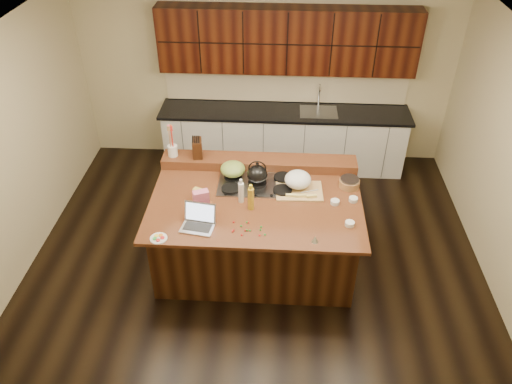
{
  "coord_description": "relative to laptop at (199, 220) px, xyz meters",
  "views": [
    {
      "loc": [
        0.27,
        -4.48,
        4.35
      ],
      "look_at": [
        0.0,
        0.05,
        1.0
      ],
      "focal_mm": 35.0,
      "sensor_mm": 36.0,
      "label": 1
    }
  ],
  "objects": [
    {
      "name": "island",
      "position": [
        0.58,
        0.47,
        -0.52
      ],
      "size": [
        2.4,
        1.6,
        0.92
      ],
      "color": "black",
      "rests_on": "ground"
    },
    {
      "name": "laptop",
      "position": [
        0.0,
        0.0,
        0.0
      ],
      "size": [
        0.38,
        0.32,
        0.24
      ],
      "rotation": [
        0.0,
        0.0,
        -0.16
      ],
      "color": "#B7B7BC",
      "rests_on": "island"
    },
    {
      "name": "gumdrop_10",
      "position": [
        0.47,
        -0.14,
        -0.05
      ],
      "size": [
        0.02,
        0.02,
        0.02
      ],
      "primitive_type": "ellipsoid",
      "color": "red",
      "rests_on": "island"
    },
    {
      "name": "room",
      "position": [
        0.58,
        0.47,
        0.37
      ],
      "size": [
        5.52,
        5.02,
        2.72
      ],
      "color": "black",
      "rests_on": "ground"
    },
    {
      "name": "pink_bag",
      "position": [
        0.01,
        0.18,
        0.09
      ],
      "size": [
        0.19,
        0.15,
        0.31
      ],
      "primitive_type": "cube",
      "rotation": [
        0.0,
        0.0,
        0.39
      ],
      "color": "#C45C7C",
      "rests_on": "island"
    },
    {
      "name": "gumdrop_0",
      "position": [
        0.52,
        0.06,
        -0.05
      ],
      "size": [
        0.02,
        0.02,
        0.02
      ],
      "primitive_type": "ellipsoid",
      "color": "red",
      "rests_on": "island"
    },
    {
      "name": "ramekin_a",
      "position": [
        1.6,
        0.09,
        -0.04
      ],
      "size": [
        0.11,
        0.11,
        0.04
      ],
      "primitive_type": "cylinder",
      "rotation": [
        0.0,
        0.0,
        -0.12
      ],
      "color": "white",
      "rests_on": "island"
    },
    {
      "name": "package_box",
      "position": [
        -0.08,
        0.47,
        0.0
      ],
      "size": [
        0.11,
        0.1,
        0.13
      ],
      "primitive_type": "cube",
      "rotation": [
        0.0,
        0.0,
        -0.41
      ],
      "color": "gold",
      "rests_on": "island"
    },
    {
      "name": "gumdrop_8",
      "position": [
        0.65,
        -0.14,
        -0.05
      ],
      "size": [
        0.02,
        0.02,
        0.02
      ],
      "primitive_type": "ellipsoid",
      "color": "red",
      "rests_on": "island"
    },
    {
      "name": "gumdrop_7",
      "position": [
        0.66,
        -0.05,
        -0.05
      ],
      "size": [
        0.02,
        0.02,
        0.02
      ],
      "primitive_type": "ellipsoid",
      "color": "#198C26",
      "rests_on": "island"
    },
    {
      "name": "vinegar_bottle",
      "position": [
        0.41,
        0.44,
        0.06
      ],
      "size": [
        0.08,
        0.08,
        0.25
      ],
      "primitive_type": "cylinder",
      "rotation": [
        0.0,
        0.0,
        -0.39
      ],
      "color": "silver",
      "rests_on": "island"
    },
    {
      "name": "knife_block",
      "position": [
        -0.18,
        1.17,
        0.17
      ],
      "size": [
        0.14,
        0.2,
        0.23
      ],
      "primitive_type": "cube",
      "rotation": [
        0.0,
        0.0,
        0.15
      ],
      "color": "black",
      "rests_on": "back_ledge"
    },
    {
      "name": "gumdrop_1",
      "position": [
        0.45,
        0.0,
        -0.05
      ],
      "size": [
        0.02,
        0.02,
        0.02
      ],
      "primitive_type": "ellipsoid",
      "color": "#198C26",
      "rests_on": "island"
    },
    {
      "name": "ramekin_c",
      "position": [
        1.47,
        0.46,
        -0.04
      ],
      "size": [
        0.11,
        0.11,
        0.04
      ],
      "primitive_type": "cylinder",
      "rotation": [
        0.0,
        0.0,
        -0.12
      ],
      "color": "white",
      "rests_on": "island"
    },
    {
      "name": "gumdrop_13",
      "position": [
        0.51,
        0.07,
        -0.05
      ],
      "size": [
        0.02,
        0.02,
        0.02
      ],
      "primitive_type": "ellipsoid",
      "color": "#198C26",
      "rests_on": "island"
    },
    {
      "name": "back_ledge",
      "position": [
        0.58,
        1.17,
        -0.0
      ],
      "size": [
        2.4,
        0.3,
        0.12
      ],
      "primitive_type": "cube",
      "color": "black",
      "rests_on": "island"
    },
    {
      "name": "gumdrop_2",
      "position": [
        0.36,
        0.06,
        -0.05
      ],
      "size": [
        0.02,
        0.02,
        0.02
      ],
      "primitive_type": "ellipsoid",
      "color": "red",
      "rests_on": "island"
    },
    {
      "name": "green_bowl",
      "position": [
        0.28,
        0.9,
        0.06
      ],
      "size": [
        0.38,
        0.38,
        0.16
      ],
      "primitive_type": "ellipsoid",
      "rotation": [
        0.0,
        0.0,
        -0.35
      ],
      "color": "olive",
      "rests_on": "cooktop"
    },
    {
      "name": "gumdrop_12",
      "position": [
        0.5,
        -0.07,
        -0.05
      ],
      "size": [
        0.02,
        0.02,
        0.02
      ],
      "primitive_type": "ellipsoid",
      "color": "red",
      "rests_on": "island"
    },
    {
      "name": "kitchen_timer",
      "position": [
        1.22,
        -0.19,
        -0.03
      ],
      "size": [
        0.09,
        0.09,
        0.07
      ],
      "primitive_type": "cone",
      "rotation": [
        0.0,
        0.0,
        -0.16
      ],
      "color": "silver",
      "rests_on": "island"
    },
    {
      "name": "gumdrop_11",
      "position": [
        0.51,
        -0.06,
        -0.05
      ],
      "size": [
        0.02,
        0.02,
        0.02
      ],
      "primitive_type": "ellipsoid",
      "color": "#198C26",
      "rests_on": "island"
    },
    {
      "name": "gumdrop_4",
      "position": [
        0.38,
        -0.07,
        -0.05
      ],
      "size": [
        0.02,
        0.02,
        0.02
      ],
      "primitive_type": "ellipsoid",
      "color": "red",
      "rests_on": "island"
    },
    {
      "name": "back_counter",
      "position": [
        0.88,
        2.69,
        -0.0
      ],
      "size": [
        3.7,
        0.66,
        2.4
      ],
      "color": "silver",
      "rests_on": "ground"
    },
    {
      "name": "wooden_tray",
      "position": [
        1.05,
        0.72,
        0.03
      ],
      "size": [
        0.55,
        0.44,
        0.22
      ],
      "rotation": [
        0.0,
        0.0,
        0.04
      ],
      "color": "tan",
      "rests_on": "island"
    },
    {
      "name": "gumdrop_9",
      "position": [
        0.71,
        -0.12,
        -0.05
      ],
      "size": [
        0.02,
        0.02,
        0.02
      ],
      "primitive_type": "ellipsoid",
      "color": "#198C26",
      "rests_on": "island"
    },
    {
      "name": "gumdrop_3",
      "position": [
        0.66,
        -0.0,
        -0.05
      ],
      "size": [
        0.02,
        0.02,
        0.02
      ],
      "primitive_type": "ellipsoid",
      "color": "#198C26",
      "rests_on": "island"
    },
    {
      "name": "strainer_bowl",
      "position": [
        1.66,
        0.8,
        -0.02
      ],
      "size": [
        0.25,
        0.25,
        0.09
      ],
      "primitive_type": "cylinder",
      "rotation": [
        0.0,
        0.0,
        -0.02
      ],
      "color": "#996B3F",
      "rests_on": "island"
    },
    {
      "name": "oil_bottle",
      "position": [
        0.53,
        0.32,
        0.07
      ],
      "size": [
        0.07,
        0.07,
        0.27
      ],
      "primitive_type": "cylinder",
      "rotation": [
        0.0,
        0.0,
        0.06
      ],
      "color": "#B89020",
      "rests_on": "island"
    },
    {
      "name": "cooktop",
      "position": [
        0.58,
        0.77,
        -0.05
      ],
      "size": [
        0.92,
        0.52,
        0.05
      ],
      "color": "gray",
      "rests_on": "island"
    },
    {
      "name": "gumdrop_5",
      "position": [
        0.55,
        -0.07,
        -0.05
      ],
      "size": [
        0.02,
        0.02,
        0.02
      ],
      "primitive_type": "ellipsoid",
      "color": "#198C26",
      "rests_on": "island"
    },
    {
      "name": "candy_plate",
      "position": [
        -0.38,
        -0.24,
        -0.06
      ],
      "size": [
        0.23,
        0.23,
        0.01
      ],
      "primitive_type": "cylinder",
      "rotation": [
        0.0,
        0.0,
        0.31
      ],
      "color": "white",
      "rests_on": "island"
    },
    {
      "name": "utensil_crock",
      "position": [
        -0.49,
        1.17,
        0.13
      ],
      "size": [
        0.12,
        0.12,
        0.14
      ],
      "primitive_type": "cylinder",
      "rotation": [
        0.0,
        0.0,
        0.04
      ],
      "color": "white",
      "rests_on": "back_ledge"
    },
    {
      "name": "ramekin_b",
      "position": [
        1.68,
        0.52,
        -0.04
      ],
      "size": [
        0.11,
        0.11,
        0.04
      ],
      "primitive_type": "cylinder",
      "rotation": [
        0.0,
        0.0,
        -0.08
      ],
      "color": "white",
      "rests_on": "island"
    },
    {
      "name": "kettle",
      "position": [
        0.58,
        0.77,
        0.09
      ],
      "size": [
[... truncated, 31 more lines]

